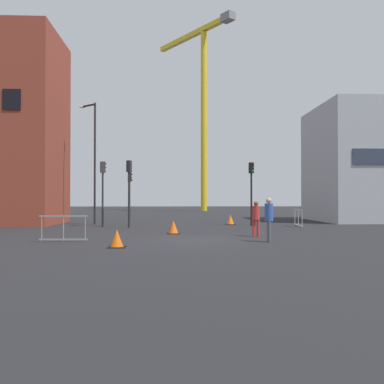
{
  "coord_description": "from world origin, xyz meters",
  "views": [
    {
      "loc": [
        -0.94,
        -17.99,
        1.75
      ],
      "look_at": [
        0.0,
        3.01,
        2.09
      ],
      "focal_mm": 39.78,
      "sensor_mm": 36.0,
      "label": 1
    }
  ],
  "objects_px": {
    "traffic_light_far": "(129,183)",
    "traffic_light_median": "(251,183)",
    "traffic_light_crosswalk": "(103,183)",
    "pedestrian_waiting": "(256,216)",
    "traffic_light_corner": "(130,188)",
    "traffic_cone_orange": "(230,220)",
    "streetlamp_tall": "(93,154)",
    "construction_crane": "(202,91)",
    "pedestrian_walking": "(269,216)",
    "traffic_cone_by_barrier": "(173,227)",
    "traffic_cone_on_verge": "(117,239)"
  },
  "relations": [
    {
      "from": "traffic_light_far",
      "to": "traffic_light_median",
      "type": "xyz_separation_m",
      "value": [
        7.75,
        1.37,
        0.02
      ]
    },
    {
      "from": "traffic_light_crosswalk",
      "to": "pedestrian_waiting",
      "type": "distance_m",
      "value": 11.28
    },
    {
      "from": "traffic_light_corner",
      "to": "traffic_cone_orange",
      "type": "xyz_separation_m",
      "value": [
        7.23,
        -3.75,
        -2.22
      ]
    },
    {
      "from": "traffic_cone_orange",
      "to": "pedestrian_waiting",
      "type": "bearing_deg",
      "value": -90.39
    },
    {
      "from": "traffic_light_median",
      "to": "pedestrian_waiting",
      "type": "distance_m",
      "value": 8.06
    },
    {
      "from": "streetlamp_tall",
      "to": "traffic_light_median",
      "type": "xyz_separation_m",
      "value": [
        10.6,
        -2.37,
        -2.08
      ]
    },
    {
      "from": "streetlamp_tall",
      "to": "traffic_light_crosswalk",
      "type": "relative_size",
      "value": 2.05
    },
    {
      "from": "traffic_light_far",
      "to": "traffic_light_crosswalk",
      "type": "bearing_deg",
      "value": 148.81
    },
    {
      "from": "construction_crane",
      "to": "traffic_light_far",
      "type": "xyz_separation_m",
      "value": [
        -6.95,
        -35.63,
        -14.7
      ]
    },
    {
      "from": "pedestrian_walking",
      "to": "traffic_cone_orange",
      "type": "xyz_separation_m",
      "value": [
        0.03,
        11.82,
        -0.73
      ]
    },
    {
      "from": "traffic_light_crosswalk",
      "to": "traffic_cone_by_barrier",
      "type": "height_order",
      "value": "traffic_light_crosswalk"
    },
    {
      "from": "construction_crane",
      "to": "traffic_cone_orange",
      "type": "relative_size",
      "value": 39.46
    },
    {
      "from": "pedestrian_walking",
      "to": "traffic_cone_on_verge",
      "type": "distance_m",
      "value": 6.17
    },
    {
      "from": "pedestrian_waiting",
      "to": "traffic_cone_orange",
      "type": "distance_m",
      "value": 9.35
    },
    {
      "from": "traffic_light_crosswalk",
      "to": "traffic_cone_on_verge",
      "type": "xyz_separation_m",
      "value": [
        2.41,
        -11.58,
        -2.44
      ]
    },
    {
      "from": "traffic_light_crosswalk",
      "to": "pedestrian_waiting",
      "type": "bearing_deg",
      "value": -42.0
    },
    {
      "from": "traffic_light_far",
      "to": "pedestrian_walking",
      "type": "height_order",
      "value": "traffic_light_far"
    },
    {
      "from": "construction_crane",
      "to": "traffic_cone_on_verge",
      "type": "height_order",
      "value": "construction_crane"
    },
    {
      "from": "traffic_light_crosswalk",
      "to": "traffic_light_median",
      "type": "relative_size",
      "value": 1.0
    },
    {
      "from": "traffic_light_corner",
      "to": "traffic_cone_orange",
      "type": "height_order",
      "value": "traffic_light_corner"
    },
    {
      "from": "streetlamp_tall",
      "to": "traffic_light_median",
      "type": "distance_m",
      "value": 11.06
    },
    {
      "from": "streetlamp_tall",
      "to": "pedestrian_walking",
      "type": "height_order",
      "value": "streetlamp_tall"
    },
    {
      "from": "construction_crane",
      "to": "traffic_cone_on_verge",
      "type": "distance_m",
      "value": 49.63
    },
    {
      "from": "streetlamp_tall",
      "to": "pedestrian_waiting",
      "type": "height_order",
      "value": "streetlamp_tall"
    },
    {
      "from": "traffic_light_corner",
      "to": "pedestrian_waiting",
      "type": "xyz_separation_m",
      "value": [
        7.16,
        -13.08,
        -1.59
      ]
    },
    {
      "from": "construction_crane",
      "to": "traffic_cone_on_verge",
      "type": "bearing_deg",
      "value": -97.77
    },
    {
      "from": "pedestrian_waiting",
      "to": "streetlamp_tall",
      "type": "bearing_deg",
      "value": 132.79
    },
    {
      "from": "traffic_light_crosswalk",
      "to": "traffic_cone_by_barrier",
      "type": "xyz_separation_m",
      "value": [
        4.45,
        -5.63,
        -2.43
      ]
    },
    {
      "from": "traffic_light_corner",
      "to": "traffic_light_far",
      "type": "xyz_separation_m",
      "value": [
        0.64,
        -6.69,
        0.19
      ]
    },
    {
      "from": "traffic_cone_orange",
      "to": "traffic_cone_on_verge",
      "type": "height_order",
      "value": "traffic_cone_orange"
    },
    {
      "from": "construction_crane",
      "to": "traffic_cone_by_barrier",
      "type": "height_order",
      "value": "construction_crane"
    },
    {
      "from": "traffic_cone_on_verge",
      "to": "traffic_light_median",
      "type": "bearing_deg",
      "value": 59.17
    },
    {
      "from": "traffic_light_median",
      "to": "traffic_cone_on_verge",
      "type": "relative_size",
      "value": 6.35
    },
    {
      "from": "traffic_light_crosswalk",
      "to": "pedestrian_waiting",
      "type": "height_order",
      "value": "traffic_light_crosswalk"
    },
    {
      "from": "traffic_light_crosswalk",
      "to": "traffic_light_median",
      "type": "height_order",
      "value": "traffic_light_median"
    },
    {
      "from": "streetlamp_tall",
      "to": "pedestrian_waiting",
      "type": "bearing_deg",
      "value": -47.21
    },
    {
      "from": "pedestrian_waiting",
      "to": "traffic_light_crosswalk",
      "type": "bearing_deg",
      "value": 138.0
    },
    {
      "from": "traffic_light_corner",
      "to": "pedestrian_waiting",
      "type": "bearing_deg",
      "value": -61.3
    },
    {
      "from": "traffic_light_crosswalk",
      "to": "traffic_cone_by_barrier",
      "type": "relative_size",
      "value": 6.11
    },
    {
      "from": "traffic_light_far",
      "to": "traffic_light_median",
      "type": "relative_size",
      "value": 0.99
    },
    {
      "from": "construction_crane",
      "to": "traffic_cone_by_barrier",
      "type": "bearing_deg",
      "value": -96.04
    },
    {
      "from": "construction_crane",
      "to": "streetlamp_tall",
      "type": "height_order",
      "value": "construction_crane"
    },
    {
      "from": "traffic_cone_on_verge",
      "to": "traffic_light_crosswalk",
      "type": "bearing_deg",
      "value": 101.75
    },
    {
      "from": "streetlamp_tall",
      "to": "traffic_cone_orange",
      "type": "distance_m",
      "value": 10.5
    },
    {
      "from": "traffic_light_median",
      "to": "traffic_cone_by_barrier",
      "type": "relative_size",
      "value": 6.13
    },
    {
      "from": "pedestrian_waiting",
      "to": "traffic_cone_orange",
      "type": "bearing_deg",
      "value": 89.61
    },
    {
      "from": "construction_crane",
      "to": "traffic_light_far",
      "type": "distance_m",
      "value": 39.17
    },
    {
      "from": "pedestrian_waiting",
      "to": "traffic_cone_by_barrier",
      "type": "bearing_deg",
      "value": 154.54
    },
    {
      "from": "pedestrian_walking",
      "to": "traffic_cone_on_verge",
      "type": "relative_size",
      "value": 2.77
    },
    {
      "from": "traffic_light_corner",
      "to": "construction_crane",
      "type": "bearing_deg",
      "value": 75.31
    }
  ]
}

